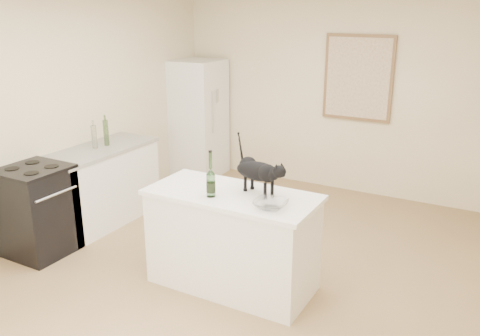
% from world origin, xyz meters
% --- Properties ---
extents(floor, '(5.50, 5.50, 0.00)m').
position_xyz_m(floor, '(0.00, 0.00, 0.00)').
color(floor, '#987A51').
rests_on(floor, ground).
extents(wall_back, '(4.50, 0.00, 4.50)m').
position_xyz_m(wall_back, '(0.00, 2.75, 1.30)').
color(wall_back, beige).
rests_on(wall_back, ground).
extents(wall_left, '(0.00, 5.50, 5.50)m').
position_xyz_m(wall_left, '(-2.25, 0.00, 1.30)').
color(wall_left, beige).
rests_on(wall_left, ground).
extents(island_base, '(1.44, 0.67, 0.86)m').
position_xyz_m(island_base, '(0.10, -0.20, 0.43)').
color(island_base, white).
rests_on(island_base, floor).
extents(island_top, '(1.50, 0.70, 0.04)m').
position_xyz_m(island_top, '(0.10, -0.20, 0.88)').
color(island_top, white).
rests_on(island_top, island_base).
extents(left_cabinets, '(0.60, 1.40, 0.86)m').
position_xyz_m(left_cabinets, '(-1.95, 0.30, 0.43)').
color(left_cabinets, white).
rests_on(left_cabinets, floor).
extents(left_countertop, '(0.62, 1.44, 0.04)m').
position_xyz_m(left_countertop, '(-1.95, 0.30, 0.88)').
color(left_countertop, gray).
rests_on(left_countertop, left_cabinets).
extents(stove, '(0.60, 0.60, 0.90)m').
position_xyz_m(stove, '(-1.95, -0.60, 0.45)').
color(stove, black).
rests_on(stove, floor).
extents(fridge, '(0.68, 0.68, 1.70)m').
position_xyz_m(fridge, '(-1.95, 2.35, 0.85)').
color(fridge, white).
rests_on(fridge, floor).
extents(artwork_frame, '(0.90, 0.03, 1.10)m').
position_xyz_m(artwork_frame, '(0.30, 2.72, 1.55)').
color(artwork_frame, brown).
rests_on(artwork_frame, wall_back).
extents(artwork_canvas, '(0.82, 0.00, 1.02)m').
position_xyz_m(artwork_canvas, '(0.30, 2.70, 1.55)').
color(artwork_canvas, beige).
rests_on(artwork_canvas, wall_back).
extents(black_cat, '(0.55, 0.35, 0.37)m').
position_xyz_m(black_cat, '(0.31, -0.11, 1.08)').
color(black_cat, black).
rests_on(black_cat, island_top).
extents(wine_bottle, '(0.08, 0.08, 0.36)m').
position_xyz_m(wine_bottle, '(-0.01, -0.36, 1.08)').
color(wine_bottle, '#265A24').
rests_on(wine_bottle, island_top).
extents(glass_bowl, '(0.30, 0.30, 0.07)m').
position_xyz_m(glass_bowl, '(0.54, -0.36, 0.93)').
color(glass_bowl, white).
rests_on(glass_bowl, island_top).
extents(fridge_paper, '(0.04, 0.14, 0.19)m').
position_xyz_m(fridge_paper, '(-1.60, 2.37, 1.22)').
color(fridge_paper, beige).
rests_on(fridge_paper, fridge).
extents(counter_bottle_cluster, '(0.09, 0.22, 0.30)m').
position_xyz_m(counter_bottle_cluster, '(-1.95, 0.37, 1.04)').
color(counter_bottle_cluster, '#1E4617').
rests_on(counter_bottle_cluster, left_countertop).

